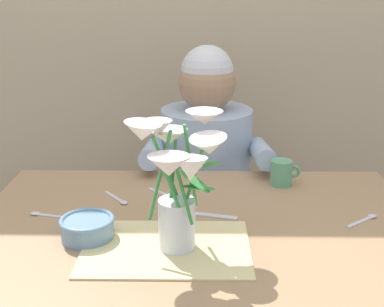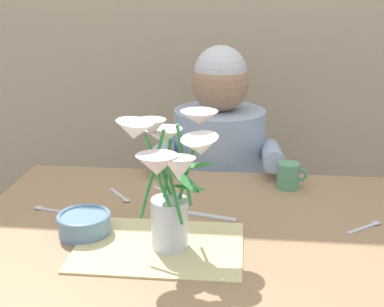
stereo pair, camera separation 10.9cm
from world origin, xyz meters
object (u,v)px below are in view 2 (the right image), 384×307
Objects in this scene: flower_vase at (170,171)px; tea_cup at (289,176)px; seated_person at (218,195)px; ceramic_bowl at (84,223)px; dinner_knife at (203,215)px.

flower_vase is 3.47× the size of tea_cup.
flower_vase is at bearing -126.36° from tea_cup.
seated_person is at bearing 84.23° from flower_vase.
seated_person is 8.35× the size of ceramic_bowl.
ceramic_bowl is at bearing -145.88° from tea_cup.
flower_vase is 0.28m from dinner_knife.
seated_person is at bearing 66.45° from ceramic_bowl.
ceramic_bowl is 0.65m from tea_cup.
dinner_knife is at bearing -137.36° from tea_cup.
seated_person reaches higher than tea_cup.
seated_person is 0.79m from ceramic_bowl.
seated_person is 0.46m from tea_cup.
seated_person is 3.52× the size of flower_vase.
tea_cup is (0.23, -0.33, 0.22)m from seated_person.
dinner_knife is 0.34m from tea_cup.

